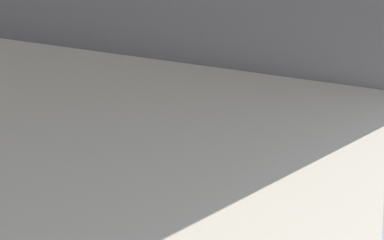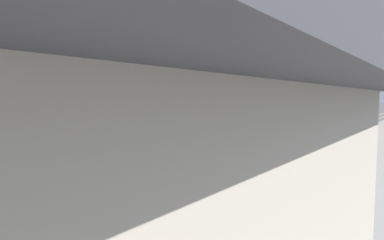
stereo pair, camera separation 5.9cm
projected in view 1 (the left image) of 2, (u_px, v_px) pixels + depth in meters
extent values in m
plane|color=#565659|center=(190.00, 194.00, 9.43)|extent=(400.00, 400.00, 0.00)
cube|color=gray|center=(345.00, 227.00, 6.65)|extent=(120.00, 7.51, 0.29)
cube|color=#5B5651|center=(163.00, 185.00, 10.15)|extent=(120.00, 3.00, 0.12)
cube|color=gray|center=(179.00, 185.00, 9.69)|extent=(120.00, 0.07, 0.16)
cube|color=gray|center=(148.00, 177.00, 10.59)|extent=(120.00, 0.07, 0.16)
cube|color=#5B5651|center=(70.00, 162.00, 13.85)|extent=(120.00, 3.00, 0.12)
cube|color=gray|center=(79.00, 161.00, 13.39)|extent=(120.00, 0.07, 0.16)
cube|color=gray|center=(62.00, 157.00, 14.29)|extent=(120.00, 0.07, 0.16)
cube|color=#2D2D30|center=(313.00, 126.00, 22.01)|extent=(25.69, 2.94, 0.45)
cube|color=orange|center=(313.00, 117.00, 21.96)|extent=(25.69, 2.94, 0.85)
cube|color=black|center=(313.00, 106.00, 21.90)|extent=(25.69, 2.98, 0.75)
cube|color=silver|center=(314.00, 96.00, 21.85)|extent=(25.69, 2.94, 0.65)
cube|color=gray|center=(314.00, 88.00, 21.81)|extent=(25.39, 2.74, 0.45)
cube|color=black|center=(263.00, 145.00, 15.88)|extent=(2.80, 2.36, 0.42)
cube|color=black|center=(340.00, 124.00, 28.21)|extent=(2.80, 2.36, 0.42)
ellipsoid|color=orange|center=(200.00, 116.00, 11.54)|extent=(1.80, 2.71, 2.25)
cube|color=black|center=(192.00, 105.00, 11.12)|extent=(0.16, 1.77, 1.19)
cube|color=black|center=(329.00, 82.00, 24.75)|extent=(0.90, 0.70, 0.70)
cube|color=#2D2D30|center=(293.00, 116.00, 34.85)|extent=(33.56, 2.97, 0.45)
cube|color=maroon|center=(294.00, 110.00, 34.80)|extent=(33.56, 2.97, 0.85)
cube|color=black|center=(294.00, 103.00, 34.75)|extent=(33.56, 3.01, 0.75)
cube|color=silver|center=(294.00, 97.00, 34.69)|extent=(33.56, 2.97, 0.65)
cube|color=gray|center=(294.00, 92.00, 34.65)|extent=(33.26, 2.77, 0.45)
cube|color=black|center=(249.00, 126.00, 26.83)|extent=(2.80, 2.38, 0.42)
cube|color=black|center=(321.00, 115.00, 42.94)|extent=(2.80, 2.38, 0.42)
ellipsoid|color=maroon|center=(202.00, 108.00, 21.34)|extent=(1.80, 2.73, 2.25)
cube|color=black|center=(197.00, 102.00, 20.92)|extent=(0.16, 1.78, 1.19)
cube|color=black|center=(309.00, 88.00, 38.51)|extent=(0.90, 0.70, 0.70)
cylinder|color=slate|center=(276.00, 71.00, 13.14)|extent=(0.24, 0.24, 8.27)
cube|color=slate|center=(261.00, 40.00, 13.51)|extent=(0.10, 1.80, 0.10)
cylinder|color=#473823|center=(246.00, 47.00, 13.99)|extent=(39.83, 0.02, 0.02)
cylinder|color=slate|center=(172.00, 85.00, 21.79)|extent=(0.24, 0.24, 7.81)
cube|color=slate|center=(183.00, 53.00, 21.00)|extent=(0.10, 2.31, 0.10)
cylinder|color=#473823|center=(194.00, 55.00, 20.39)|extent=(39.83, 0.02, 0.02)
cylinder|color=#59595B|center=(163.00, 175.00, 6.07)|extent=(0.08, 0.08, 2.28)
cube|color=#19479E|center=(163.00, 131.00, 6.01)|extent=(0.70, 0.06, 0.50)
cube|color=black|center=(164.00, 131.00, 5.99)|extent=(0.52, 0.01, 0.10)
cylinder|color=brown|center=(303.00, 174.00, 10.01)|extent=(0.40, 0.40, 0.35)
sphere|color=#33752D|center=(304.00, 164.00, 9.98)|extent=(0.59, 0.59, 0.59)
sphere|color=purple|center=(304.00, 160.00, 9.97)|extent=(0.32, 0.32, 0.32)
cylinder|color=brown|center=(284.00, 199.00, 7.60)|extent=(0.48, 0.48, 0.30)
sphere|color=#33752D|center=(284.00, 187.00, 7.57)|extent=(0.57, 0.57, 0.57)
sphere|color=gold|center=(285.00, 182.00, 7.56)|extent=(0.31, 0.31, 0.31)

